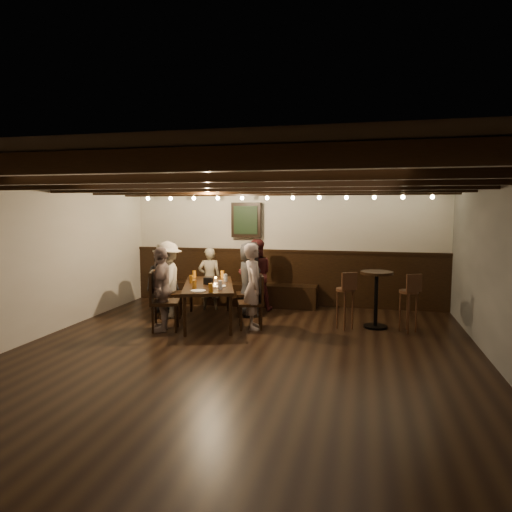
% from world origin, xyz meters
% --- Properties ---
extents(room, '(7.00, 7.00, 7.00)m').
position_xyz_m(room, '(-0.29, 2.21, 1.07)').
color(room, black).
rests_on(room, ground).
extents(dining_table, '(1.35, 1.99, 0.68)m').
position_xyz_m(dining_table, '(-1.03, 1.65, 0.63)').
color(dining_table, black).
rests_on(dining_table, floor).
extents(chair_left_near, '(0.53, 0.53, 0.92)m').
position_xyz_m(chair_left_near, '(-1.85, 1.86, 0.28)').
color(chair_left_near, black).
rests_on(chair_left_near, floor).
extents(chair_left_far, '(0.56, 0.56, 0.98)m').
position_xyz_m(chair_left_far, '(-1.58, 1.00, 0.30)').
color(chair_left_far, black).
rests_on(chair_left_far, floor).
extents(chair_right_near, '(0.49, 0.49, 0.86)m').
position_xyz_m(chair_right_near, '(-0.49, 2.30, 0.26)').
color(chair_right_near, black).
rests_on(chair_right_near, floor).
extents(chair_right_far, '(0.51, 0.51, 0.89)m').
position_xyz_m(chair_right_far, '(-0.21, 1.45, 0.27)').
color(chair_right_far, black).
rests_on(chair_right_far, floor).
extents(person_bench_left, '(0.71, 0.57, 1.26)m').
position_xyz_m(person_bench_left, '(-2.17, 2.23, 0.63)').
color(person_bench_left, '#292A2C').
rests_on(person_bench_left, floor).
extents(person_bench_centre, '(0.52, 0.42, 1.23)m').
position_xyz_m(person_bench_centre, '(-1.36, 2.65, 0.61)').
color(person_bench_centre, gray).
rests_on(person_bench_centre, floor).
extents(person_bench_right, '(0.81, 0.71, 1.40)m').
position_xyz_m(person_bench_right, '(-0.45, 2.79, 0.70)').
color(person_bench_right, '#4D1A1B').
rests_on(person_bench_right, floor).
extents(person_left_near, '(0.78, 1.02, 1.40)m').
position_xyz_m(person_left_near, '(-1.88, 1.85, 0.70)').
color(person_left_near, '#B1A896').
rests_on(person_left_near, floor).
extents(person_left_far, '(0.57, 0.87, 1.38)m').
position_xyz_m(person_left_far, '(-1.60, 0.99, 0.69)').
color(person_left_far, gray).
rests_on(person_left_far, floor).
extents(person_right_near, '(0.63, 0.78, 1.38)m').
position_xyz_m(person_right_near, '(-0.46, 2.31, 0.69)').
color(person_right_near, '#28282B').
rests_on(person_right_near, floor).
extents(person_right_far, '(0.48, 0.60, 1.42)m').
position_xyz_m(person_right_far, '(-0.18, 1.46, 0.71)').
color(person_right_far, '#A8958E').
rests_on(person_right_far, floor).
extents(pint_a, '(0.07, 0.07, 0.14)m').
position_xyz_m(pint_a, '(-1.51, 2.23, 0.75)').
color(pint_a, '#BF7219').
rests_on(pint_a, dining_table).
extents(pint_b, '(0.07, 0.07, 0.14)m').
position_xyz_m(pint_b, '(-0.99, 2.35, 0.75)').
color(pint_b, '#BF7219').
rests_on(pint_b, dining_table).
extents(pint_c, '(0.07, 0.07, 0.14)m').
position_xyz_m(pint_c, '(-1.35, 1.65, 0.75)').
color(pint_c, '#BF7219').
rests_on(pint_c, dining_table).
extents(pint_d, '(0.07, 0.07, 0.14)m').
position_xyz_m(pint_d, '(-0.81, 1.93, 0.75)').
color(pint_d, silver).
rests_on(pint_d, dining_table).
extents(pint_e, '(0.07, 0.07, 0.14)m').
position_xyz_m(pint_e, '(-1.10, 1.15, 0.75)').
color(pint_e, '#BF7219').
rests_on(pint_e, dining_table).
extents(pint_f, '(0.07, 0.07, 0.14)m').
position_xyz_m(pint_f, '(-0.67, 1.19, 0.75)').
color(pint_f, silver).
rests_on(pint_f, dining_table).
extents(pint_g, '(0.07, 0.07, 0.14)m').
position_xyz_m(pint_g, '(-0.73, 0.91, 0.75)').
color(pint_g, '#BF7219').
rests_on(pint_g, dining_table).
extents(plate_near, '(0.24, 0.24, 0.01)m').
position_xyz_m(plate_near, '(-0.96, 0.94, 0.69)').
color(plate_near, white).
rests_on(plate_near, dining_table).
extents(plate_far, '(0.24, 0.24, 0.01)m').
position_xyz_m(plate_far, '(-0.77, 1.42, 0.69)').
color(plate_far, white).
rests_on(plate_far, dining_table).
extents(condiment_caddy, '(0.15, 0.10, 0.12)m').
position_xyz_m(condiment_caddy, '(-1.01, 1.60, 0.74)').
color(condiment_caddy, black).
rests_on(condiment_caddy, dining_table).
extents(candle, '(0.05, 0.05, 0.05)m').
position_xyz_m(candle, '(-1.01, 1.97, 0.71)').
color(candle, beige).
rests_on(candle, dining_table).
extents(high_top_table, '(0.54, 0.54, 0.95)m').
position_xyz_m(high_top_table, '(1.80, 1.96, 0.62)').
color(high_top_table, black).
rests_on(high_top_table, floor).
extents(bar_stool_left, '(0.34, 0.35, 0.96)m').
position_xyz_m(bar_stool_left, '(1.31, 1.76, 0.36)').
color(bar_stool_left, '#341B10').
rests_on(bar_stool_left, floor).
extents(bar_stool_right, '(0.34, 0.35, 0.96)m').
position_xyz_m(bar_stool_right, '(2.31, 1.81, 0.36)').
color(bar_stool_right, '#341B10').
rests_on(bar_stool_right, floor).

